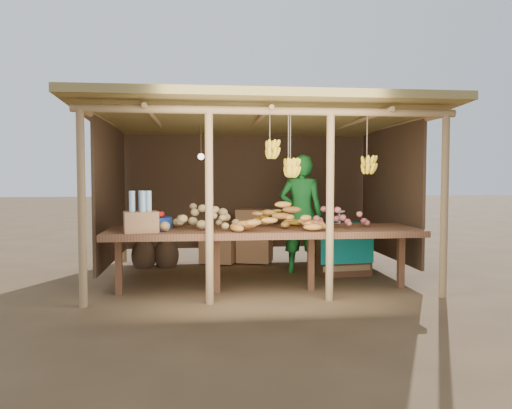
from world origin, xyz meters
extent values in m
plane|color=brown|center=(0.00, 0.00, 0.00)|extent=(60.00, 60.00, 0.00)
cylinder|color=#A68255|center=(-2.10, -1.50, 1.10)|extent=(0.09, 0.09, 2.20)
cylinder|color=#A68255|center=(2.10, -1.50, 1.10)|extent=(0.09, 0.09, 2.20)
cylinder|color=#A68255|center=(-2.10, 1.50, 1.10)|extent=(0.09, 0.09, 2.20)
cylinder|color=#A68255|center=(2.10, 1.50, 1.10)|extent=(0.09, 0.09, 2.20)
cylinder|color=#A68255|center=(-0.70, -1.50, 1.10)|extent=(0.09, 0.09, 2.20)
cylinder|color=#A68255|center=(0.70, -1.50, 1.10)|extent=(0.09, 0.09, 2.20)
cylinder|color=#A68255|center=(0.00, -1.50, 2.20)|extent=(4.40, 0.09, 0.09)
cylinder|color=#A68255|center=(0.00, 1.50, 2.20)|extent=(4.40, 0.09, 0.09)
cube|color=#A38D4C|center=(0.00, 0.00, 2.29)|extent=(4.70, 3.50, 0.28)
cube|color=#473221|center=(0.00, 1.48, 1.21)|extent=(4.20, 0.04, 1.98)
cube|color=#473221|center=(-2.08, 0.20, 1.21)|extent=(0.04, 2.40, 1.98)
cube|color=#473221|center=(2.08, 0.20, 1.21)|extent=(0.04, 2.40, 1.98)
cube|color=brown|center=(0.00, -0.95, 0.76)|extent=(3.90, 1.05, 0.08)
cube|color=brown|center=(-1.80, -0.95, 0.36)|extent=(0.08, 0.08, 0.72)
cube|color=brown|center=(-0.60, -0.95, 0.36)|extent=(0.08, 0.08, 0.72)
cube|color=brown|center=(0.60, -0.95, 0.36)|extent=(0.08, 0.08, 0.72)
cube|color=brown|center=(1.80, -0.95, 0.36)|extent=(0.08, 0.08, 0.72)
cylinder|color=navy|center=(-1.37, -0.88, 0.87)|extent=(0.43, 0.43, 0.15)
cube|color=#9D6C46|center=(-1.49, -1.21, 0.92)|extent=(0.44, 0.38, 0.24)
imported|color=#1B7D2C|center=(0.71, 0.23, 0.89)|extent=(0.73, 0.57, 1.78)
cube|color=brown|center=(1.29, 0.08, 0.34)|extent=(0.80, 0.71, 0.68)
cube|color=#0D978F|center=(1.29, 0.08, 0.71)|extent=(0.89, 0.80, 0.07)
cube|color=#9D6C46|center=(0.10, 1.13, 0.24)|extent=(0.66, 0.58, 0.44)
cube|color=#9D6C46|center=(0.10, 1.13, 0.69)|extent=(0.66, 0.58, 0.44)
cube|color=#9D6C46|center=(-0.50, 1.13, 0.24)|extent=(0.66, 0.58, 0.44)
ellipsoid|color=#473221|center=(-1.71, 0.90, 0.23)|extent=(0.40, 0.40, 0.53)
ellipsoid|color=#473221|center=(-1.35, 0.90, 0.23)|extent=(0.40, 0.40, 0.53)
camera|label=1|loc=(-0.79, -7.16, 1.45)|focal=35.00mm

